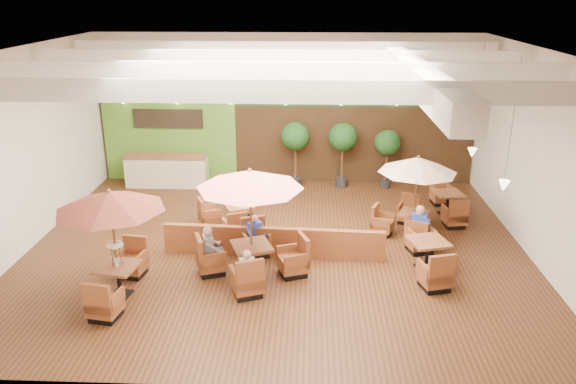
# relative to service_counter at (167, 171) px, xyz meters

# --- Properties ---
(room) EXTENTS (14.04, 14.00, 5.52)m
(room) POSITION_rel_service_counter_xyz_m (4.65, -3.88, 3.05)
(room) COLOR #381E0F
(room) RESTS_ON ground
(service_counter) EXTENTS (3.00, 0.75, 1.18)m
(service_counter) POSITION_rel_service_counter_xyz_m (0.00, 0.00, 0.00)
(service_counter) COLOR beige
(service_counter) RESTS_ON ground
(booth_divider) EXTENTS (6.10, 0.51, 0.84)m
(booth_divider) POSITION_rel_service_counter_xyz_m (4.34, -5.66, -0.16)
(booth_divider) COLOR brown
(booth_divider) RESTS_ON ground
(table_0) EXTENTS (2.52, 2.75, 2.73)m
(table_0) POSITION_rel_service_counter_xyz_m (0.79, -7.93, 1.48)
(table_0) COLOR brown
(table_0) RESTS_ON ground
(table_1) EXTENTS (3.00, 3.00, 2.88)m
(table_1) POSITION_rel_service_counter_xyz_m (3.86, -6.72, 1.35)
(table_1) COLOR brown
(table_1) RESTS_ON ground
(table_2) EXTENTS (2.43, 2.58, 2.48)m
(table_2) POSITION_rel_service_counter_xyz_m (8.36, -4.07, 1.21)
(table_2) COLOR brown
(table_2) RESTS_ON ground
(table_3) EXTENTS (1.87, 2.64, 1.51)m
(table_3) POSITION_rel_service_counter_xyz_m (2.90, -3.69, -0.14)
(table_3) COLOR brown
(table_3) RESTS_ON ground
(table_4) EXTENTS (1.15, 2.92, 1.04)m
(table_4) POSITION_rel_service_counter_xyz_m (8.42, -6.24, -0.19)
(table_4) COLOR brown
(table_4) RESTS_ON ground
(table_5) EXTENTS (1.00, 2.66, 0.97)m
(table_5) POSITION_rel_service_counter_xyz_m (9.80, -2.42, -0.21)
(table_5) COLOR brown
(table_5) RESTS_ON ground
(topiary_0) EXTENTS (1.05, 1.05, 2.43)m
(topiary_0) POSITION_rel_service_counter_xyz_m (4.76, 0.20, 1.23)
(topiary_0) COLOR black
(topiary_0) RESTS_ON ground
(topiary_1) EXTENTS (1.04, 1.04, 2.42)m
(topiary_1) POSITION_rel_service_counter_xyz_m (6.49, 0.20, 1.22)
(topiary_1) COLOR black
(topiary_1) RESTS_ON ground
(topiary_2) EXTENTS (0.93, 0.93, 2.17)m
(topiary_2) POSITION_rel_service_counter_xyz_m (8.10, 0.20, 1.03)
(topiary_2) COLOR black
(topiary_2) RESTS_ON ground
(diner_0) EXTENTS (0.40, 0.35, 0.76)m
(diner_0) POSITION_rel_service_counter_xyz_m (3.86, -7.78, 0.16)
(diner_0) COLOR silver
(diner_0) RESTS_ON ground
(diner_1) EXTENTS (0.42, 0.40, 0.74)m
(diner_1) POSITION_rel_service_counter_xyz_m (3.86, -5.67, 0.15)
(diner_1) COLOR #2942B5
(diner_1) RESTS_ON ground
(diner_2) EXTENTS (0.42, 0.47, 0.85)m
(diner_2) POSITION_rel_service_counter_xyz_m (2.80, -6.72, 0.20)
(diner_2) COLOR gray
(diner_2) RESTS_ON ground
(diner_3) EXTENTS (0.47, 0.43, 0.86)m
(diner_3) POSITION_rel_service_counter_xyz_m (8.42, -4.97, 0.20)
(diner_3) COLOR #2942B5
(diner_3) RESTS_ON ground
(diner_4) EXTENTS (0.43, 0.40, 0.78)m
(diner_4) POSITION_rel_service_counter_xyz_m (8.42, -4.97, 0.17)
(diner_4) COLOR silver
(diner_4) RESTS_ON ground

